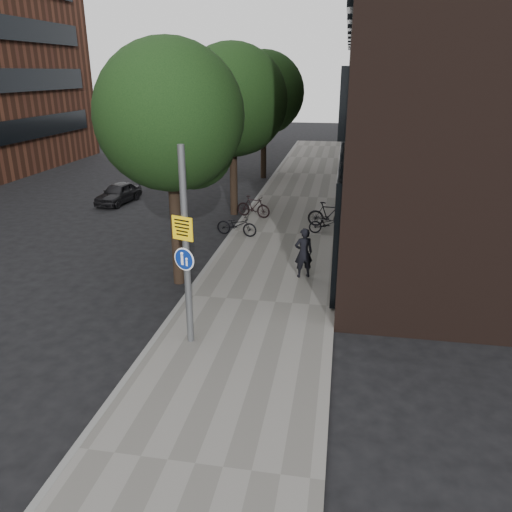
% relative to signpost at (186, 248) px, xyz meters
% --- Properties ---
extents(ground, '(120.00, 120.00, 0.00)m').
position_rel_signpost_xyz_m(ground, '(1.06, -0.72, -2.60)').
color(ground, black).
rests_on(ground, ground).
extents(sidewalk, '(4.50, 60.00, 0.12)m').
position_rel_signpost_xyz_m(sidewalk, '(1.31, 9.28, -2.54)').
color(sidewalk, slate).
rests_on(sidewalk, ground).
extents(curb_edge, '(0.15, 60.00, 0.13)m').
position_rel_signpost_xyz_m(curb_edge, '(-0.94, 9.28, -2.53)').
color(curb_edge, slate).
rests_on(curb_edge, ground).
extents(building_right_dark_brick, '(12.00, 40.00, 18.00)m').
position_rel_signpost_xyz_m(building_right_dark_brick, '(9.56, 21.28, 6.40)').
color(building_right_dark_brick, black).
rests_on(building_right_dark_brick, ground).
extents(street_tree_near, '(4.40, 4.40, 7.50)m').
position_rel_signpost_xyz_m(street_tree_near, '(-1.47, 3.92, 2.51)').
color(street_tree_near, black).
rests_on(street_tree_near, ground).
extents(street_tree_mid, '(5.00, 5.00, 7.80)m').
position_rel_signpost_xyz_m(street_tree_mid, '(-1.47, 12.42, 2.52)').
color(street_tree_mid, black).
rests_on(street_tree_mid, ground).
extents(street_tree_far, '(5.00, 5.00, 7.80)m').
position_rel_signpost_xyz_m(street_tree_far, '(-1.47, 21.42, 2.52)').
color(street_tree_far, black).
rests_on(street_tree_far, ground).
extents(signpost, '(0.55, 0.22, 4.90)m').
position_rel_signpost_xyz_m(signpost, '(0.00, 0.00, 0.00)').
color(signpost, '#595B5E').
rests_on(signpost, sidewalk).
extents(pedestrian, '(0.72, 0.60, 1.68)m').
position_rel_signpost_xyz_m(pedestrian, '(2.44, 4.68, -1.63)').
color(pedestrian, black).
rests_on(pedestrian, sidewalk).
extents(parked_bike_facade_near, '(1.63, 0.75, 0.83)m').
position_rel_signpost_xyz_m(parked_bike_facade_near, '(3.06, 9.61, -2.06)').
color(parked_bike_facade_near, black).
rests_on(parked_bike_facade_near, sidewalk).
extents(parked_bike_facade_far, '(1.89, 0.72, 1.11)m').
position_rel_signpost_xyz_m(parked_bike_facade_far, '(3.06, 10.51, -1.92)').
color(parked_bike_facade_far, black).
rests_on(parked_bike_facade_far, sidewalk).
extents(parked_bike_curb_near, '(1.81, 0.87, 0.91)m').
position_rel_signpost_xyz_m(parked_bike_curb_near, '(-0.64, 8.65, -2.02)').
color(parked_bike_curb_near, black).
rests_on(parked_bike_curb_near, sidewalk).
extents(parked_bike_curb_far, '(1.73, 0.88, 1.00)m').
position_rel_signpost_xyz_m(parked_bike_curb_far, '(-0.45, 11.52, -1.97)').
color(parked_bike_curb_far, black).
rests_on(parked_bike_curb_far, sidewalk).
extents(parked_car_near, '(1.67, 3.28, 1.07)m').
position_rel_signpost_xyz_m(parked_car_near, '(-7.98, 13.35, -2.06)').
color(parked_car_near, black).
rests_on(parked_car_near, ground).
extents(parked_car_mid, '(1.42, 3.52, 1.14)m').
position_rel_signpost_xyz_m(parked_car_mid, '(-8.01, 22.06, -2.03)').
color(parked_car_mid, maroon).
rests_on(parked_car_mid, ground).
extents(parked_car_far, '(2.21, 4.50, 1.26)m').
position_rel_signpost_xyz_m(parked_car_far, '(-7.60, 28.25, -1.97)').
color(parked_car_far, '#1A222F').
rests_on(parked_car_far, ground).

